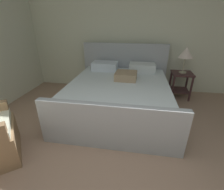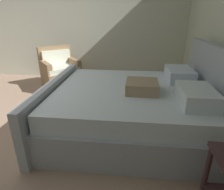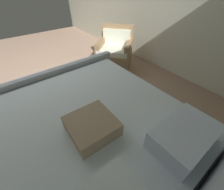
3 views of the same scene
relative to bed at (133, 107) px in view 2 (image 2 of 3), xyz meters
name	(u,v)px [view 2 (image 2 of 3)]	position (x,y,z in m)	size (l,w,h in m)	color
wall_side_left	(46,20)	(-2.45, -2.19, 1.06)	(0.12, 6.89, 2.82)	silver
bed	(133,107)	(0.00, 0.00, 0.00)	(2.00, 2.22, 1.18)	#A5ACB5
armchair	(60,73)	(-1.54, -1.62, 0.00)	(1.02, 1.02, 0.90)	#937250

